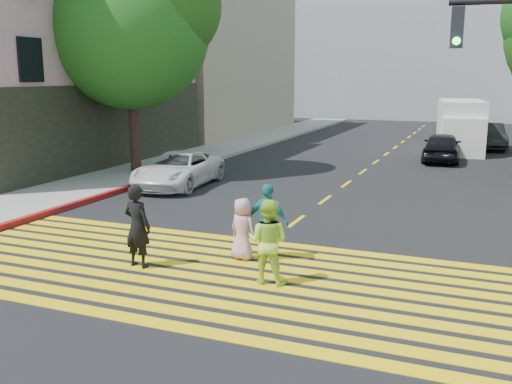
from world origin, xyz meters
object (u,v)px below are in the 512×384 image
Objects in this scene: pedestrian_woman at (268,241)px; dark_car_near at (442,147)px; silver_car at (470,132)px; tree_left at (132,21)px; pedestrian_child at (243,229)px; pedestrian_extra at (268,222)px; white_sedan at (178,169)px; pedestrian_man at (137,226)px; white_van at (460,128)px; dark_car_parked at (488,136)px.

pedestrian_woman reaches higher than dark_car_near.
dark_car_near reaches higher than silver_car.
tree_left is 13.26m from pedestrian_child.
dark_car_near is at bearing -90.15° from pedestrian_extra.
dark_car_near is at bearing -81.59° from pedestrian_child.
pedestrian_child is at bearing -45.86° from tree_left.
tree_left reaches higher than pedestrian_woman.
tree_left is at bearing 143.68° from white_sedan.
white_sedan is at bearing -57.09° from pedestrian_man.
pedestrian_woman reaches higher than silver_car.
pedestrian_extra is at bearing -52.35° from white_sedan.
pedestrian_man is 2.25m from pedestrian_child.
pedestrian_extra is at bearing -139.61° from pedestrian_child.
pedestrian_man is 8.96m from white_sedan.
pedestrian_extra is 0.28× the size of white_van.
tree_left is 15.03m from dark_car_near.
pedestrian_man is 18.87m from dark_car_near.
tree_left is 2.06× the size of silver_car.
pedestrian_woman is 1.21× the size of pedestrian_child.
pedestrian_man is at bearing 73.63° from dark_car_near.
white_sedan is 1.11× the size of dark_car_near.
pedestrian_extra is at bearing 80.05° from dark_car_near.
silver_car is 0.74× the size of white_van.
silver_car is at bearing 79.17° from white_van.
pedestrian_extra is (2.34, 1.51, -0.04)m from pedestrian_man.
pedestrian_extra is at bearing -138.60° from pedestrian_man.
silver_car is (9.35, 19.04, 0.00)m from white_sedan.
white_sedan is 21.21m from silver_car.
pedestrian_man reaches higher than white_sedan.
pedestrian_child reaches higher than white_sedan.
pedestrian_child is at bearing -106.05° from white_van.
pedestrian_child is (8.44, -8.70, -5.39)m from tree_left.
pedestrian_child is 0.23× the size of white_van.
pedestrian_man is 1.29× the size of pedestrian_child.
pedestrian_man is 0.41× the size of dark_car_parked.
white_van reaches higher than silver_car.
dark_car_parked is (1.04, -2.95, 0.07)m from silver_car.
pedestrian_extra is 0.37× the size of white_sedan.
pedestrian_woman is at bearing 83.34° from silver_car.
white_sedan is at bearing 48.38° from dark_car_near.
pedestrian_child is 26.20m from silver_car.
pedestrian_extra reaches higher than pedestrian_child.
tree_left is at bearing 34.27° from dark_car_near.
dark_car_parked is at bearing 52.69° from white_sedan.
dark_car_near is at bearing -95.80° from pedestrian_man.
pedestrian_man reaches higher than dark_car_near.
white_sedan is 0.77× the size of white_van.
tree_left is 6.55× the size of pedestrian_child.
pedestrian_woman is 0.38× the size of silver_car.
pedestrian_woman is at bearing -107.15° from dark_car_parked.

